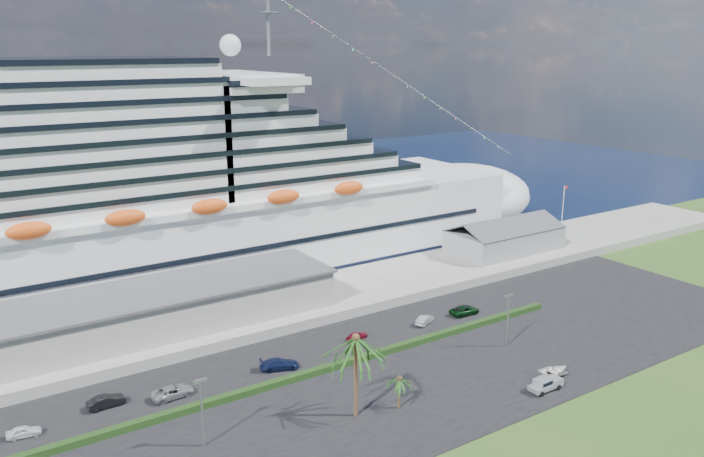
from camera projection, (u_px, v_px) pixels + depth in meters
ground at (439, 407)px, 86.17m from camera, size 420.00×420.00×0.00m
asphalt_lot at (388, 373)px, 95.01m from camera, size 140.00×38.00×0.12m
wharf at (288, 304)px, 118.15m from camera, size 240.00×20.00×1.80m
water at (134, 208)px, 190.85m from camera, size 420.00×160.00×0.02m
cruise_ship at (115, 204)px, 121.90m from camera, size 191.00×38.00×54.00m
terminal_building at (141, 312)px, 103.75m from camera, size 61.00×15.00×6.30m
port_shed at (504, 239)px, 144.98m from camera, size 24.00×12.31×7.37m
flagpole at (563, 210)px, 153.60m from camera, size 1.08×0.16×12.00m
hedge at (319, 370)px, 94.64m from camera, size 88.00×1.10×0.90m
lamp_post_left at (202, 404)px, 76.30m from camera, size 1.60×0.35×8.27m
lamp_post_right at (508, 314)px, 101.90m from camera, size 1.60×0.35×8.27m
palm_tall at (356, 347)px, 81.67m from camera, size 8.82×8.82×11.13m
palm_short at (399, 382)px, 84.84m from camera, size 3.53×3.53×4.56m
parked_car_0 at (24, 432)px, 79.33m from camera, size 3.98×2.10×1.29m
parked_car_1 at (106, 401)px, 85.81m from camera, size 4.69×1.74×1.53m
parked_car_2 at (173, 392)px, 88.18m from camera, size 5.53×2.75×1.50m
parked_car_3 at (279, 364)px, 95.80m from camera, size 5.88×3.99×1.58m
parked_car_4 at (357, 336)px, 105.55m from camera, size 3.85×2.14×1.24m
parked_car_5 at (425, 320)px, 111.44m from camera, size 4.48×3.05×1.40m
parked_car_6 at (465, 310)px, 115.29m from camera, size 5.42×2.79×1.46m
parked_car_7 at (464, 309)px, 116.06m from camera, size 5.08×3.09×1.38m
pickup_truck at (545, 384)px, 89.83m from camera, size 5.08×2.03×1.79m
boat_trailer at (554, 371)px, 93.36m from camera, size 5.30×3.58×1.50m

